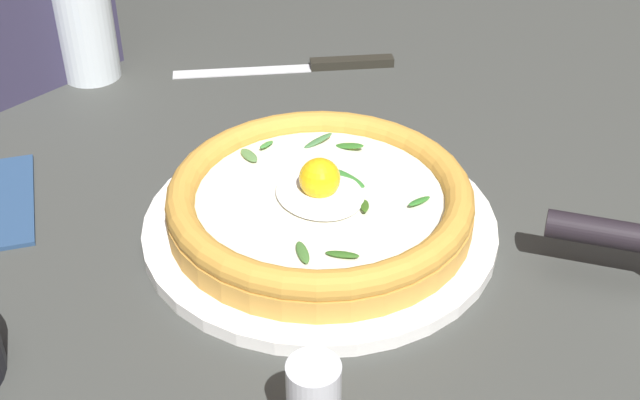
% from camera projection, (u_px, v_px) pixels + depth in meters
% --- Properties ---
extents(ground_plane, '(2.40, 2.40, 0.03)m').
position_uv_depth(ground_plane, '(278.00, 243.00, 0.72)').
color(ground_plane, '#3A3C39').
rests_on(ground_plane, ground).
extents(pizza_plate, '(0.29, 0.29, 0.01)m').
position_uv_depth(pizza_plate, '(320.00, 225.00, 0.71)').
color(pizza_plate, white).
rests_on(pizza_plate, ground).
extents(pizza, '(0.25, 0.25, 0.06)m').
position_uv_depth(pizza, '(320.00, 201.00, 0.69)').
color(pizza, gold).
rests_on(pizza, pizza_plate).
extents(table_knife, '(0.13, 0.23, 0.01)m').
position_uv_depth(table_knife, '(318.00, 65.00, 0.96)').
color(table_knife, silver).
rests_on(table_knife, ground).
extents(drinking_glass, '(0.06, 0.06, 0.14)m').
position_uv_depth(drinking_glass, '(85.00, 27.00, 0.91)').
color(drinking_glass, silver).
rests_on(drinking_glass, ground).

